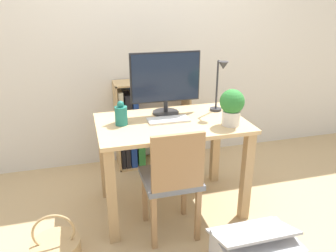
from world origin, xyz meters
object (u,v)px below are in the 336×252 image
(basket, at_px, (56,249))
(potted_plant, at_px, (232,106))
(chair, at_px, (173,178))
(desk_lamp, at_px, (220,81))
(keyboard, at_px, (168,120))
(bookshelf, at_px, (139,128))
(vase, at_px, (121,115))
(monitor, at_px, (166,80))

(basket, bearing_deg, potted_plant, 8.71)
(chair, relative_size, basket, 2.39)
(potted_plant, bearing_deg, desk_lamp, 84.72)
(keyboard, xyz_separation_m, basket, (-0.90, -0.41, -0.70))
(potted_plant, distance_m, bookshelf, 1.26)
(bookshelf, bearing_deg, vase, -108.64)
(vase, distance_m, basket, 1.04)
(vase, height_order, desk_lamp, desk_lamp)
(bookshelf, bearing_deg, keyboard, -83.54)
(keyboard, distance_m, chair, 0.49)
(monitor, height_order, keyboard, monitor)
(keyboard, height_order, potted_plant, potted_plant)
(chair, bearing_deg, bookshelf, 90.37)
(desk_lamp, bearing_deg, basket, -159.98)
(bookshelf, bearing_deg, basket, -123.32)
(monitor, xyz_separation_m, vase, (-0.39, -0.16, -0.20))
(monitor, relative_size, basket, 1.57)
(potted_plant, distance_m, basket, 1.59)
(potted_plant, relative_size, bookshelf, 0.30)
(monitor, height_order, basket, monitor)
(vase, relative_size, chair, 0.21)
(potted_plant, bearing_deg, bookshelf, 116.98)
(keyboard, height_order, vase, vase)
(monitor, relative_size, keyboard, 1.77)
(bookshelf, bearing_deg, chair, -89.03)
(keyboard, distance_m, potted_plant, 0.50)
(potted_plant, distance_m, chair, 0.69)
(monitor, xyz_separation_m, basket, (-0.93, -0.59, -0.98))
(monitor, distance_m, bookshelf, 0.92)
(desk_lamp, bearing_deg, bookshelf, 126.76)
(monitor, distance_m, chair, 0.80)
(vase, distance_m, chair, 0.61)
(monitor, distance_m, vase, 0.47)
(keyboard, relative_size, basket, 0.88)
(monitor, bearing_deg, vase, -157.41)
(chair, xyz_separation_m, bookshelf, (-0.02, 1.20, -0.07))
(vase, height_order, potted_plant, potted_plant)
(monitor, xyz_separation_m, potted_plant, (0.41, -0.39, -0.13))
(vase, bearing_deg, monitor, 22.59)
(vase, height_order, basket, vase)
(potted_plant, bearing_deg, keyboard, 154.06)
(vase, bearing_deg, basket, -141.55)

